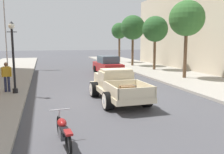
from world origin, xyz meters
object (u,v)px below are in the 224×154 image
(flagpole, at_px, (7,14))
(motorcycle_parked, at_px, (63,131))
(street_tree_nearest, at_px, (187,19))
(car_background_red, at_px, (108,66))
(street_tree_second, at_px, (155,29))
(street_tree_farthest, at_px, (119,31))
(pedestrian_sidewalk_left, at_px, (7,75))
(street_lamp_near, at_px, (13,52))
(street_tree_third, at_px, (133,28))
(hotrod_truck_cream, at_px, (116,85))

(flagpole, bearing_deg, motorcycle_parked, -79.67)
(motorcycle_parked, distance_m, street_tree_nearest, 14.68)
(car_background_red, xyz_separation_m, flagpole, (-9.07, 6.81, 5.00))
(street_tree_second, height_order, street_tree_farthest, street_tree_farthest)
(pedestrian_sidewalk_left, xyz_separation_m, flagpole, (-1.46, 13.62, 4.68))
(car_background_red, height_order, street_tree_second, street_tree_second)
(car_background_red, height_order, pedestrian_sidewalk_left, pedestrian_sidewalk_left)
(pedestrian_sidewalk_left, relative_size, street_lamp_near, 0.43)
(street_lamp_near, distance_m, street_tree_third, 17.36)
(car_background_red, height_order, street_tree_third, street_tree_third)
(street_tree_farthest, bearing_deg, pedestrian_sidewalk_left, -124.71)
(hotrod_truck_cream, relative_size, flagpole, 0.54)
(street_tree_farthest, bearing_deg, flagpole, -164.13)
(car_background_red, height_order, street_tree_nearest, street_tree_nearest)
(street_tree_nearest, bearing_deg, flagpole, 140.34)
(street_lamp_near, height_order, flagpole, flagpole)
(street_lamp_near, bearing_deg, car_background_red, 45.44)
(flagpole, bearing_deg, street_tree_second, -22.40)
(street_lamp_near, bearing_deg, street_tree_second, 33.91)
(street_lamp_near, xyz_separation_m, street_tree_second, (12.26, 8.24, 1.74))
(flagpole, bearing_deg, pedestrian_sidewalk_left, -83.90)
(street_tree_third, bearing_deg, motorcycle_parked, -115.62)
(street_lamp_near, distance_m, flagpole, 14.61)
(car_background_red, bearing_deg, street_tree_third, 50.78)
(street_tree_second, bearing_deg, street_tree_third, 98.16)
(car_background_red, xyz_separation_m, street_lamp_near, (-7.16, -7.27, 1.62))
(car_background_red, distance_m, pedestrian_sidewalk_left, 10.22)
(hotrod_truck_cream, relative_size, street_lamp_near, 1.29)
(street_lamp_near, relative_size, flagpole, 0.42)
(street_tree_nearest, relative_size, street_tree_farthest, 1.10)
(street_tree_nearest, bearing_deg, hotrod_truck_cream, -144.60)
(motorcycle_parked, height_order, street_tree_second, street_tree_second)
(street_tree_third, bearing_deg, street_tree_farthest, 89.66)
(car_background_red, xyz_separation_m, street_tree_third, (4.46, 5.46, 3.73))
(street_tree_second, bearing_deg, motorcycle_parked, -123.39)
(motorcycle_parked, bearing_deg, car_background_red, 70.52)
(car_background_red, bearing_deg, pedestrian_sidewalk_left, -138.21)
(pedestrian_sidewalk_left, distance_m, flagpole, 14.48)
(street_tree_nearest, xyz_separation_m, street_tree_second, (0.19, 5.75, -0.51))
(car_background_red, relative_size, street_tree_nearest, 0.75)
(hotrod_truck_cream, distance_m, car_background_red, 10.02)
(hotrod_truck_cream, distance_m, flagpole, 18.68)
(street_lamp_near, bearing_deg, pedestrian_sidewalk_left, 134.29)
(flagpole, bearing_deg, street_tree_nearest, -39.66)
(flagpole, distance_m, street_tree_third, 13.65)
(motorcycle_parked, xyz_separation_m, street_tree_nearest, (10.08, 9.82, 4.19))
(flagpole, relative_size, street_tree_farthest, 1.73)
(car_background_red, distance_m, street_tree_nearest, 7.87)
(flagpole, xyz_separation_m, street_tree_nearest, (13.98, -11.59, -1.14))
(car_background_red, height_order, street_tree_farthest, street_tree_farthest)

